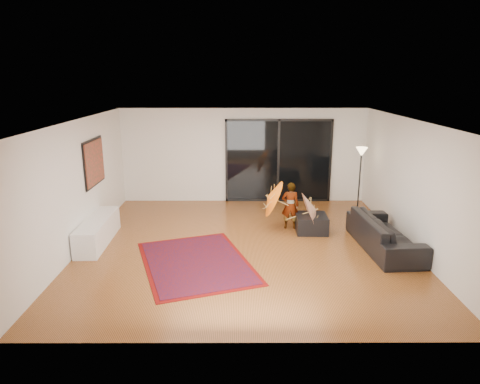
{
  "coord_description": "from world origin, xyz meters",
  "views": [
    {
      "loc": [
        -0.14,
        -8.65,
        3.56
      ],
      "look_at": [
        -0.12,
        0.41,
        1.1
      ],
      "focal_mm": 32.0,
      "sensor_mm": 36.0,
      "label": 1
    }
  ],
  "objects_px": {
    "sofa": "(384,233)",
    "ottoman": "(311,223)",
    "child": "(290,206)",
    "media_console": "(98,231)"
  },
  "relations": [
    {
      "from": "child",
      "to": "ottoman",
      "type": "bearing_deg",
      "value": 156.57
    },
    {
      "from": "media_console",
      "to": "child",
      "type": "relative_size",
      "value": 1.71
    },
    {
      "from": "media_console",
      "to": "child",
      "type": "bearing_deg",
      "value": 10.54
    },
    {
      "from": "sofa",
      "to": "ottoman",
      "type": "height_order",
      "value": "sofa"
    },
    {
      "from": "ottoman",
      "to": "child",
      "type": "xyz_separation_m",
      "value": [
        -0.48,
        0.24,
        0.37
      ]
    },
    {
      "from": "sofa",
      "to": "ottoman",
      "type": "relative_size",
      "value": 3.27
    },
    {
      "from": "media_console",
      "to": "sofa",
      "type": "distance_m",
      "value": 6.21
    },
    {
      "from": "ottoman",
      "to": "child",
      "type": "height_order",
      "value": "child"
    },
    {
      "from": "media_console",
      "to": "ottoman",
      "type": "relative_size",
      "value": 2.73
    },
    {
      "from": "sofa",
      "to": "ottoman",
      "type": "distance_m",
      "value": 1.72
    }
  ]
}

